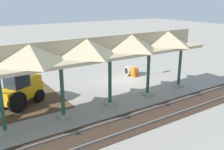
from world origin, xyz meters
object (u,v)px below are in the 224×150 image
concrete_pipe (131,70)px  traffic_barrel (134,72)px  stop_sign (148,59)px  backhoe (18,89)px

concrete_pipe → traffic_barrel: 0.65m
traffic_barrel → stop_sign: bearing=168.5°
backhoe → traffic_barrel: 11.06m
stop_sign → traffic_barrel: (1.50, -0.31, -1.16)m
stop_sign → backhoe: backhoe is taller
stop_sign → backhoe: bearing=3.2°
backhoe → concrete_pipe: bearing=-171.7°
stop_sign → backhoe: size_ratio=0.44×
backhoe → concrete_pipe: 11.32m
backhoe → traffic_barrel: size_ratio=5.68×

